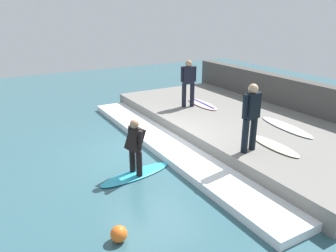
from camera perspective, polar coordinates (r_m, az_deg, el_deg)
name	(u,v)px	position (r m, az deg, el deg)	size (l,w,h in m)	color
ground_plane	(153,152)	(9.43, -2.70, -4.53)	(28.00, 28.00, 0.00)	#335B66
concrete_ledge	(239,125)	(11.08, 12.31, 0.18)	(4.40, 9.97, 0.50)	slate
back_wall	(292,100)	(12.66, 20.81, 4.24)	(0.50, 10.46, 1.54)	#474442
wave_foam_crest	(168,145)	(9.60, -0.09, -3.41)	(1.09, 9.47, 0.19)	white
surfboard_riding	(136,174)	(8.18, -5.55, -8.34)	(2.04, 0.84, 0.06)	#2DADD1
surfer_riding	(135,144)	(7.84, -5.75, -3.15)	(0.47, 0.61, 1.39)	black
surfer_waiting_near	(188,81)	(11.80, 3.57, 7.84)	(0.54, 0.35, 1.69)	black
surfboard_waiting_near	(202,104)	(12.31, 5.97, 3.87)	(0.71, 1.86, 0.07)	beige
surfer_waiting_far	(251,114)	(8.17, 14.25, 2.01)	(0.58, 0.31, 1.71)	black
surfboard_waiting_far	(275,146)	(8.92, 18.06, -3.28)	(0.57, 1.65, 0.06)	beige
surfboard_spare	(286,127)	(10.46, 19.86, -0.11)	(0.76, 2.14, 0.06)	silver
marker_buoy	(119,234)	(6.09, -8.56, -18.10)	(0.30, 0.30, 0.30)	orange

